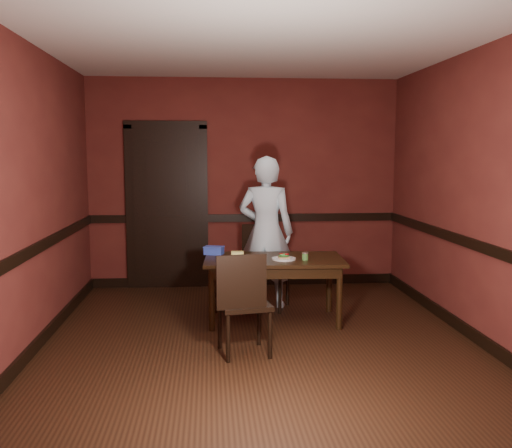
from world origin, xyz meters
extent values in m
cube|color=black|center=(0.00, 0.00, 0.00)|extent=(4.00, 4.50, 0.01)
cube|color=beige|center=(0.00, 0.00, 2.70)|extent=(4.00, 4.50, 0.01)
cube|color=#561F1A|center=(0.00, 2.25, 1.35)|extent=(4.00, 0.02, 2.70)
cube|color=#561F1A|center=(0.00, -2.25, 1.35)|extent=(4.00, 0.02, 2.70)
cube|color=#561F1A|center=(-2.00, 0.00, 1.35)|extent=(0.02, 4.50, 2.70)
cube|color=#561F1A|center=(2.00, 0.00, 1.35)|extent=(0.02, 4.50, 2.70)
cube|color=black|center=(0.00, 2.23, 0.90)|extent=(4.00, 0.03, 0.10)
cube|color=black|center=(-1.99, 0.00, 0.90)|extent=(0.03, 4.50, 0.10)
cube|color=black|center=(1.99, 0.00, 0.90)|extent=(0.03, 4.50, 0.10)
cube|color=black|center=(0.00, 2.23, 0.06)|extent=(4.00, 0.03, 0.12)
cube|color=black|center=(-1.99, 0.00, 0.06)|extent=(0.03, 4.50, 0.12)
cube|color=black|center=(1.99, 0.00, 0.06)|extent=(0.03, 4.50, 0.12)
cube|color=black|center=(-1.00, 2.21, 1.02)|extent=(0.85, 0.04, 2.05)
cube|color=black|center=(-1.48, 2.23, 1.02)|extent=(0.10, 0.06, 2.15)
cube|color=black|center=(-0.52, 2.23, 1.02)|extent=(0.10, 0.06, 2.15)
cube|color=black|center=(-1.00, 2.23, 2.10)|extent=(1.05, 0.06, 0.10)
cube|color=black|center=(0.21, 0.59, 0.33)|extent=(1.46, 0.87, 0.67)
imported|color=silver|center=(0.18, 1.19, 0.86)|extent=(0.71, 0.56, 1.71)
cylinder|color=silver|center=(0.30, 0.49, 0.67)|extent=(0.24, 0.24, 0.01)
cube|color=#A78650|center=(0.30, 0.49, 0.69)|extent=(0.11, 0.10, 0.02)
ellipsoid|color=#30852F|center=(0.30, 0.49, 0.71)|extent=(0.10, 0.09, 0.02)
cylinder|color=#BF0409|center=(0.27, 0.50, 0.72)|extent=(0.04, 0.04, 0.01)
cylinder|color=#BF0409|center=(0.32, 0.48, 0.72)|extent=(0.04, 0.04, 0.01)
cylinder|color=#89C565|center=(0.27, 0.47, 0.72)|extent=(0.03, 0.03, 0.01)
cylinder|color=#89C565|center=(0.32, 0.51, 0.72)|extent=(0.03, 0.03, 0.01)
cylinder|color=#89C565|center=(0.30, 0.49, 0.72)|extent=(0.03, 0.03, 0.01)
cylinder|color=#4B813A|center=(0.51, 0.45, 0.70)|extent=(0.06, 0.06, 0.07)
cylinder|color=beige|center=(0.51, 0.45, 0.74)|extent=(0.07, 0.07, 0.01)
cylinder|color=silver|center=(-0.17, 0.70, 0.67)|extent=(0.17, 0.17, 0.01)
cube|color=#F2ED75|center=(-0.17, 0.70, 0.70)|extent=(0.13, 0.09, 0.04)
cube|color=blue|center=(-0.41, 0.85, 0.70)|extent=(0.22, 0.18, 0.07)
cube|color=blue|center=(-0.41, 0.85, 0.75)|extent=(0.24, 0.19, 0.01)
cylinder|color=#14481D|center=(-0.22, 0.25, 0.70)|extent=(0.23, 0.10, 0.06)
camera|label=1|loc=(-0.45, -5.17, 1.73)|focal=40.00mm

